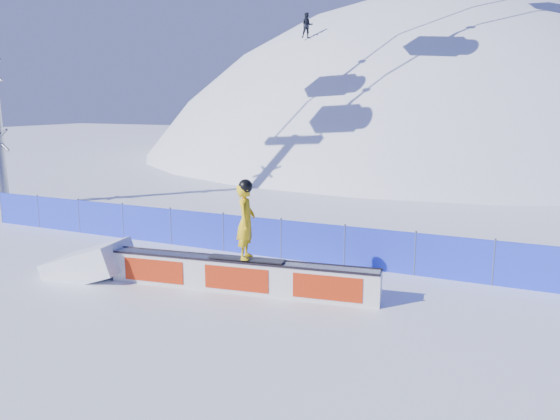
% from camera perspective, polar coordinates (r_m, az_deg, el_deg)
% --- Properties ---
extents(ground, '(160.00, 160.00, 0.00)m').
position_cam_1_polar(ground, '(13.41, -11.93, -9.41)').
color(ground, white).
rests_on(ground, ground).
extents(snow_hill, '(64.00, 64.00, 64.00)m').
position_cam_1_polar(snow_hill, '(57.27, 15.11, -12.43)').
color(snow_hill, white).
rests_on(snow_hill, ground).
extents(safety_fence, '(22.05, 0.05, 1.30)m').
position_cam_1_polar(safety_fence, '(16.89, -2.99, -2.70)').
color(safety_fence, blue).
rests_on(safety_fence, ground).
extents(rail_box, '(7.02, 1.42, 0.84)m').
position_cam_1_polar(rail_box, '(13.75, -4.26, -6.83)').
color(rail_box, silver).
rests_on(rail_box, ground).
extents(snow_ramp, '(2.42, 1.70, 1.41)m').
position_cam_1_polar(snow_ramp, '(15.92, -19.24, -6.47)').
color(snow_ramp, white).
rests_on(snow_ramp, ground).
extents(snowboarder, '(1.95, 0.77, 2.01)m').
position_cam_1_polar(snowboarder, '(13.31, -3.58, -1.12)').
color(snowboarder, black).
rests_on(snowboarder, rail_box).
extents(distant_skiers, '(18.27, 10.52, 6.49)m').
position_cam_1_polar(distant_skiers, '(41.09, 18.04, 20.03)').
color(distant_skiers, black).
rests_on(distant_skiers, ground).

